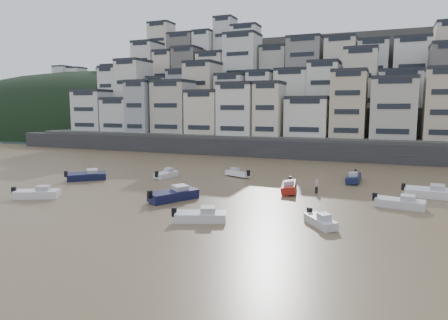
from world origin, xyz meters
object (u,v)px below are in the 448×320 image
at_px(boat_b, 320,219).
at_px(boat_h, 238,173).
at_px(boat_c, 174,193).
at_px(boat_e, 289,186).
at_px(boat_j, 37,192).
at_px(boat_a, 200,215).
at_px(boat_i, 354,177).
at_px(person_pink, 316,186).
at_px(boat_f, 166,173).
at_px(boat_k, 86,175).
at_px(boat_g, 429,191).
at_px(boat_d, 400,201).

distance_m(boat_b, boat_h, 25.26).
xyz_separation_m(boat_c, boat_e, (10.67, 9.15, -0.09)).
bearing_deg(boat_j, boat_a, -30.15).
bearing_deg(boat_i, person_pink, -19.95).
xyz_separation_m(boat_f, boat_k, (-9.31, -5.95, 0.14)).
xyz_separation_m(boat_f, boat_h, (9.26, 4.75, -0.03)).
xyz_separation_m(boat_e, person_pink, (3.18, 0.49, 0.11)).
bearing_deg(boat_e, person_pink, 88.20).
relative_size(boat_f, boat_k, 0.82).
xyz_separation_m(boat_c, boat_g, (26.00, 12.08, -0.07)).
bearing_deg(boat_b, boat_i, 140.01).
bearing_deg(person_pink, boat_d, -22.99).
xyz_separation_m(boat_a, boat_g, (19.72, 18.36, 0.10)).
relative_size(boat_b, boat_k, 0.76).
height_order(boat_j, boat_k, boat_k).
bearing_deg(boat_c, boat_k, 98.48).
bearing_deg(person_pink, boat_b, -79.10).
height_order(boat_c, boat_j, boat_c).
xyz_separation_m(boat_b, boat_f, (-24.40, 15.47, 0.05)).
bearing_deg(boat_b, boat_h, 179.34).
bearing_deg(boat_k, boat_e, -35.12).
bearing_deg(boat_c, boat_a, -107.21).
bearing_deg(boat_g, boat_e, -167.24).
xyz_separation_m(boat_a, boat_d, (16.55, 12.11, 0.03)).
relative_size(boat_a, boat_b, 1.16).
distance_m(boat_e, boat_h, 12.13).
bearing_deg(boat_j, boat_d, -10.42).
bearing_deg(boat_e, boat_b, 13.73).
bearing_deg(boat_j, boat_e, 2.55).
height_order(boat_i, boat_k, boat_k).
bearing_deg(boat_f, boat_i, -68.70).
bearing_deg(boat_d, boat_c, -157.10).
bearing_deg(boat_b, boat_k, -143.25).
height_order(boat_a, boat_b, boat_a).
bearing_deg(boat_b, boat_c, -139.38).
bearing_deg(boat_g, boat_b, -119.88).
distance_m(boat_i, person_pink, 9.70).
bearing_deg(boat_e, boat_f, -109.32).
height_order(boat_h, person_pink, person_pink).
bearing_deg(boat_k, boat_g, -33.50).
relative_size(boat_k, person_pink, 3.25).
relative_size(boat_f, boat_j, 0.89).
relative_size(boat_b, boat_d, 0.83).
relative_size(boat_d, boat_j, 0.98).
height_order(boat_a, boat_i, boat_i).
relative_size(boat_a, boat_d, 0.96).
height_order(boat_e, person_pink, person_pink).
height_order(boat_j, person_pink, person_pink).
xyz_separation_m(boat_a, person_pink, (7.56, 15.92, 0.19)).
xyz_separation_m(boat_a, boat_i, (11.05, 24.97, 0.06)).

